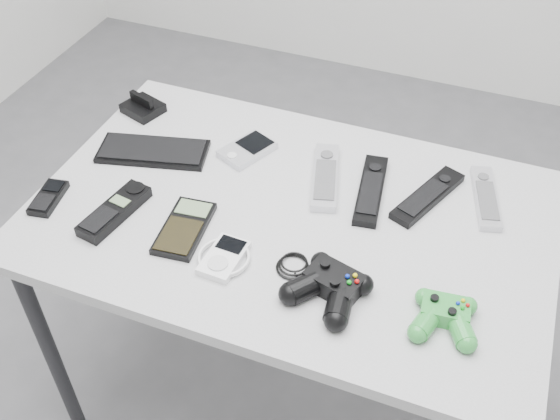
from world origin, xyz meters
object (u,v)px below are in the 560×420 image
(mobile_phone, at_px, (48,197))
(controller_green, at_px, (445,315))
(pda, at_px, (247,149))
(remote_black_b, at_px, (428,196))
(remote_silver_b, at_px, (486,197))
(desk, at_px, (291,234))
(mp3_player, at_px, (224,257))
(cordless_handset, at_px, (115,211))
(calculator, at_px, (184,228))
(remote_silver_a, at_px, (325,176))
(controller_black, at_px, (330,285))
(remote_black_a, at_px, (371,189))
(pda_keyboard, at_px, (153,151))

(mobile_phone, height_order, controller_green, controller_green)
(pda, height_order, remote_black_b, same)
(remote_black_b, distance_m, remote_silver_b, 0.12)
(controller_green, bearing_deg, desk, 148.23)
(mobile_phone, distance_m, mp3_player, 0.43)
(remote_silver_b, bearing_deg, cordless_handset, -170.23)
(calculator, relative_size, mp3_player, 1.50)
(remote_silver_a, height_order, calculator, remote_silver_a)
(mobile_phone, xyz_separation_m, controller_black, (0.65, -0.03, 0.02))
(pda, bearing_deg, controller_black, -23.11)
(pda, bearing_deg, controller_green, -7.80)
(remote_silver_a, bearing_deg, remote_black_b, -10.54)
(remote_silver_a, distance_m, controller_black, 0.33)
(calculator, bearing_deg, remote_black_a, 31.63)
(pda, distance_m, remote_silver_b, 0.55)
(remote_black_a, height_order, controller_black, controller_black)
(calculator, bearing_deg, controller_black, -14.85)
(mobile_phone, bearing_deg, remote_black_b, 11.72)
(controller_black, bearing_deg, pda_keyboard, 169.09)
(remote_silver_a, bearing_deg, calculator, -146.27)
(pda, xyz_separation_m, mobile_phone, (-0.33, -0.31, -0.00))
(desk, distance_m, remote_black_a, 0.20)
(pda, height_order, mobile_phone, pda)
(mobile_phone, bearing_deg, desk, 7.19)
(remote_black_a, bearing_deg, calculator, -150.46)
(pda_keyboard, bearing_deg, pda, 7.92)
(pda, bearing_deg, remote_black_b, 22.92)
(desk, distance_m, controller_black, 0.25)
(desk, bearing_deg, mobile_phone, -163.01)
(pda_keyboard, height_order, remote_silver_b, remote_silver_b)
(remote_black_b, xyz_separation_m, mp3_player, (-0.34, -0.32, -0.00))
(controller_black, bearing_deg, controller_green, 18.42)
(mp3_player, bearing_deg, controller_black, 1.42)
(pda_keyboard, distance_m, mobile_phone, 0.26)
(mp3_player, relative_size, controller_black, 0.45)
(desk, distance_m, calculator, 0.24)
(remote_silver_a, bearing_deg, remote_silver_b, -5.65)
(remote_black_b, distance_m, calculator, 0.53)
(remote_black_a, distance_m, remote_silver_b, 0.25)
(remote_black_a, height_order, calculator, remote_black_a)
(desk, height_order, controller_black, controller_black)
(remote_silver_b, relative_size, mobile_phone, 1.83)
(mobile_phone, bearing_deg, mp3_player, -12.89)
(pda_keyboard, height_order, mp3_player, mp3_player)
(remote_black_b, height_order, remote_silver_b, same)
(controller_green, bearing_deg, remote_silver_a, 131.04)
(desk, bearing_deg, pda, 137.07)
(desk, height_order, remote_black_b, remote_black_b)
(remote_black_b, relative_size, controller_black, 0.87)
(calculator, distance_m, controller_green, 0.54)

